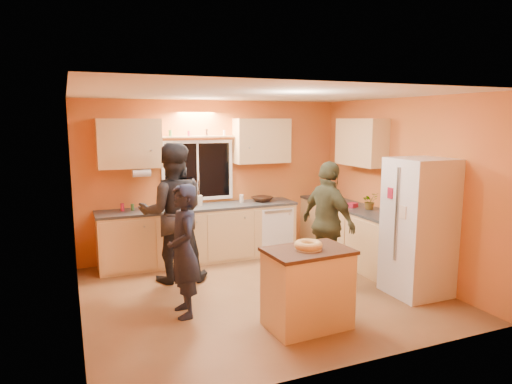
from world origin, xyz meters
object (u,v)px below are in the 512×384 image
refrigerator (419,227)px  island (307,288)px  person_center (173,213)px  person_right (328,223)px  person_left (183,251)px

refrigerator → island: 1.89m
island → person_center: size_ratio=0.48×
person_center → person_right: (1.96, -0.95, -0.12)m
refrigerator → island: (-1.81, -0.31, -0.45)m
refrigerator → person_center: size_ratio=0.91×
person_left → person_center: 1.25m
island → person_left: person_left is taller
refrigerator → person_left: (-3.00, 0.52, -0.12)m
person_left → person_center: size_ratio=0.79×
person_left → person_center: person_center is taller
refrigerator → island: refrigerator is taller
person_right → person_left: bearing=87.9°
person_left → island: bearing=55.7°
refrigerator → person_right: refrigerator is taller
person_left → refrigerator: bearing=80.8°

